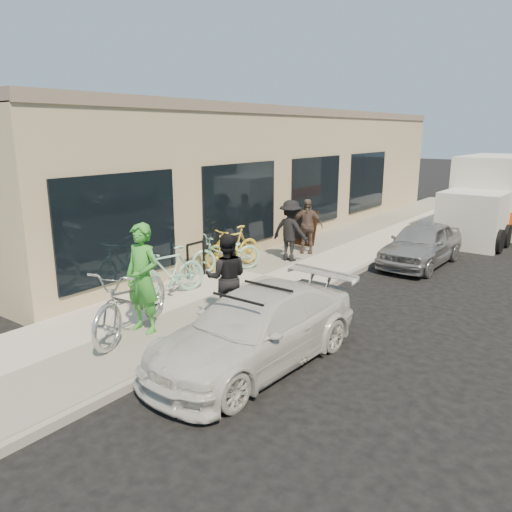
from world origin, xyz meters
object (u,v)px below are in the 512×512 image
Objects in this scene: sedan_white at (255,329)px; bystander_b at (307,226)px; moving_truck at (491,201)px; cruiser_bike_c at (233,247)px; bike_rack at (196,256)px; cruiser_bike_b at (227,253)px; tandem_bike at (133,299)px; sedan_silver at (421,244)px; sandwich_board at (303,228)px; man_standing at (227,277)px; woman_rider at (142,278)px; cruiser_bike_a at (169,272)px; bystander_a at (290,231)px.

bystander_b is at bearing 118.14° from sedan_white.
moving_truck is 9.84m from cruiser_bike_c.
cruiser_bike_b is at bearing 70.67° from bike_rack.
sedan_silver is at bearing 54.12° from tandem_bike.
sandwich_board is at bearing -171.78° from sedan_silver.
sandwich_board is 3.21m from cruiser_bike_c.
man_standing is at bearing -42.12° from cruiser_bike_c.
cruiser_bike_c is (-4.09, -8.93, -0.52)m from moving_truck.
woman_rider is 1.50m from man_standing.
tandem_bike reaches higher than bike_rack.
cruiser_bike_a is at bearing 162.40° from sedan_white.
cruiser_bike_c is (-2.20, 2.88, -0.28)m from man_standing.
sedan_silver is 1.96× the size of cruiser_bike_c.
sedan_silver is at bearing 93.27° from sedan_white.
sedan_white is 2.63× the size of bystander_b.
cruiser_bike_c is 1.08× the size of bystander_a.
man_standing is at bearing 107.19° from bystander_a.
moving_truck reaches higher than cruiser_bike_c.
man_standing is 3.63m from cruiser_bike_c.
sedan_silver reaches higher than bike_rack.
sedan_white is at bearing -88.89° from sedan_silver.
tandem_bike is (1.22, -7.53, 0.08)m from sandwich_board.
sedan_white is at bearing -91.69° from moving_truck.
bike_rack is 0.25× the size of sedan_silver.
sedan_silver is 3.54m from bystander_a.
bystander_a is at bearing 96.76° from cruiser_bike_a.
cruiser_bike_b is (0.01, -3.61, -0.06)m from sandwich_board.
sandwich_board is 0.44× the size of tandem_bike.
sedan_silver is 1.80× the size of woman_rider.
cruiser_bike_a is at bearing -55.85° from cruiser_bike_b.
cruiser_bike_c is (-3.51, 3.76, 0.10)m from sedan_white.
cruiser_bike_c is at bearing -133.07° from sedan_silver.
sedan_silver is 1.47× the size of tandem_bike.
sandwich_board is 0.30× the size of sedan_silver.
moving_truck is at bearing 95.35° from cruiser_bike_b.
woman_rider is at bearing -60.88° from cruiser_bike_c.
cruiser_bike_b is at bearing -125.90° from bystander_b.
woman_rider is at bearing -43.62° from cruiser_bike_a.
sedan_silver is (3.44, 0.41, -0.10)m from sandwich_board.
cruiser_bike_b is at bearing -86.79° from man_standing.
man_standing is at bearing 2.52° from cruiser_bike_a.
sandwich_board is 3.61m from cruiser_bike_b.
tandem_bike is 1.34× the size of cruiser_bike_a.
sedan_silver is 5.07m from cruiser_bike_c.
bike_rack is at bearing 95.32° from tandem_bike.
sandwich_board is at bearing -123.80° from moving_truck.
sandwich_board is 7.46m from woman_rider.
sedan_silver is at bearing 55.88° from cruiser_bike_c.
bystander_b reaches higher than cruiser_bike_c.
sedan_white is at bearing 109.21° from man_standing.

